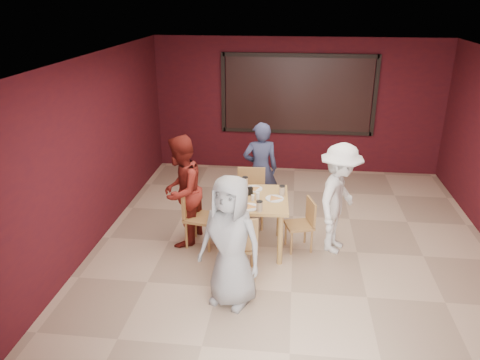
# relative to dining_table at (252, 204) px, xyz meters

# --- Properties ---
(floor) EXTENTS (7.00, 7.00, 0.00)m
(floor) POSITION_rel_dining_table_xyz_m (0.62, 0.05, -0.72)
(floor) COLOR tan
(floor) RESTS_ON ground
(window_blinds) EXTENTS (3.00, 0.02, 1.50)m
(window_blinds) POSITION_rel_dining_table_xyz_m (0.62, 3.50, 0.93)
(window_blinds) COLOR black
(dining_table) EXTENTS (1.10, 1.10, 0.98)m
(dining_table) POSITION_rel_dining_table_xyz_m (0.00, 0.00, 0.00)
(dining_table) COLOR #B38E49
(dining_table) RESTS_ON floor
(chair_front) EXTENTS (0.53, 0.53, 0.95)m
(chair_front) POSITION_rel_dining_table_xyz_m (-0.08, -0.83, -0.18)
(chair_front) COLOR #A67C40
(chair_front) RESTS_ON floor
(chair_back) EXTENTS (0.49, 0.49, 0.94)m
(chair_back) POSITION_rel_dining_table_xyz_m (-0.09, 0.84, -0.19)
(chair_back) COLOR #A67C40
(chair_back) RESTS_ON floor
(chair_left) EXTENTS (0.52, 0.52, 0.92)m
(chair_left) POSITION_rel_dining_table_xyz_m (-0.84, 0.03, -0.20)
(chair_left) COLOR #A67C40
(chair_left) RESTS_ON floor
(chair_right) EXTENTS (0.48, 0.48, 0.79)m
(chair_right) POSITION_rel_dining_table_xyz_m (0.77, 0.08, -0.28)
(chair_right) COLOR #A67C40
(chair_right) RESTS_ON floor
(diner_front) EXTENTS (0.96, 0.79, 1.68)m
(diner_front) POSITION_rel_dining_table_xyz_m (-0.13, -1.33, 0.12)
(diner_front) COLOR #969696
(diner_front) RESTS_ON floor
(diner_back) EXTENTS (0.67, 0.51, 1.64)m
(diner_back) POSITION_rel_dining_table_xyz_m (0.03, 1.22, 0.10)
(diner_back) COLOR #303656
(diner_back) RESTS_ON floor
(diner_left) EXTENTS (0.76, 0.91, 1.70)m
(diner_left) POSITION_rel_dining_table_xyz_m (-1.07, 0.07, 0.13)
(diner_left) COLOR maroon
(diner_left) RESTS_ON floor
(diner_right) EXTENTS (0.97, 1.22, 1.66)m
(diner_right) POSITION_rel_dining_table_xyz_m (1.26, 0.12, 0.11)
(diner_right) COLOR white
(diner_right) RESTS_ON floor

